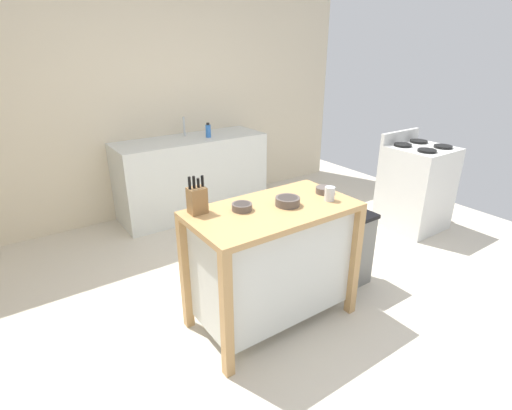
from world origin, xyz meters
TOP-DOWN VIEW (x-y plane):
  - ground_plane at (0.00, 0.00)m, footprint 6.27×6.27m
  - wall_back at (0.00, 2.55)m, footprint 5.27×0.10m
  - kitchen_island at (-0.15, 0.07)m, footprint 1.13×0.61m
  - knife_block at (-0.60, 0.27)m, footprint 0.11×0.09m
  - bowl_ceramic_wide at (0.32, 0.07)m, footprint 0.12×0.12m
  - bowl_stoneware_deep at (-0.05, 0.05)m, footprint 0.17×0.17m
  - bowl_ceramic_small at (-0.34, 0.15)m, footprint 0.13×0.13m
  - drinking_cup at (0.25, -0.05)m, footprint 0.07×0.07m
  - trash_bin at (0.66, 0.09)m, footprint 0.36×0.28m
  - sink_counter at (0.28, 2.20)m, footprint 1.72×0.60m
  - sink_faucet at (0.28, 2.34)m, footprint 0.02×0.02m
  - bottle_spray_cleaner at (0.48, 2.12)m, footprint 0.06×0.06m
  - stove at (2.08, 0.46)m, footprint 0.60×0.60m

SIDE VIEW (x-z plane):
  - ground_plane at x=0.00m, z-range 0.00..0.00m
  - trash_bin at x=0.66m, z-range 0.00..0.63m
  - sink_counter at x=0.28m, z-range 0.00..0.90m
  - stove at x=2.08m, z-range -0.05..0.97m
  - kitchen_island at x=-0.15m, z-range 0.05..0.94m
  - bowl_ceramic_wide at x=0.32m, z-range 0.89..0.94m
  - bowl_ceramic_small at x=-0.34m, z-range 0.89..0.94m
  - bowl_stoneware_deep at x=-0.05m, z-range 0.89..0.95m
  - drinking_cup at x=0.25m, z-range 0.89..0.99m
  - bottle_spray_cleaner at x=0.48m, z-range 0.89..1.06m
  - knife_block at x=-0.60m, z-range 0.86..1.11m
  - sink_faucet at x=0.28m, z-range 0.90..1.12m
  - wall_back at x=0.00m, z-range 0.00..2.60m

